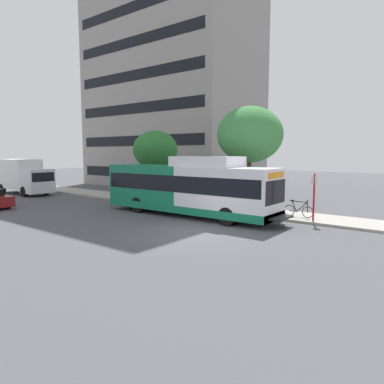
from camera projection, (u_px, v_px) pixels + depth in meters
name	position (u px, v px, depth m)	size (l,w,h in m)	color
ground_plane	(91.00, 215.00, 21.74)	(120.00, 120.00, 0.00)	#4C4C51
sidewalk_curb	(186.00, 204.00, 26.02)	(3.00, 56.00, 0.14)	#A8A399
transit_bus	(188.00, 188.00, 21.46)	(2.58, 12.25, 3.65)	white
bus_stop_sign_pole	(314.00, 194.00, 19.01)	(0.10, 0.36, 2.60)	red
bicycle_parked	(298.00, 210.00, 20.37)	(0.52, 1.76, 1.02)	black
street_tree_near_stop	(250.00, 135.00, 23.18)	(4.36, 4.36, 6.77)	#4C3823
street_tree_mid_block	(155.00, 150.00, 28.52)	(3.63, 3.63, 5.52)	#4C3823
box_truck_background	(23.00, 175.00, 32.80)	(2.32, 7.01, 3.25)	silver
apartment_tower_backdrop	(171.00, 53.00, 40.76)	(11.40, 19.39, 30.79)	gray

